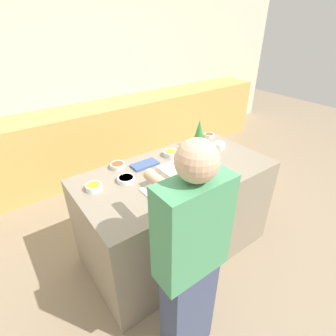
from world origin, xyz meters
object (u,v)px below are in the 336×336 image
candy_bowl_near_tray_right (209,135)px  candy_bowl_behind_tray (118,165)px  gingerbread_house (173,177)px  decorative_tree (199,134)px  person (190,262)px  candy_bowl_near_tray_left (170,153)px  candy_bowl_far_right (219,145)px  candy_bowl_beside_tree (94,187)px  cookbook (145,165)px  candy_bowl_far_left (126,179)px  baking_tray (173,189)px

candy_bowl_near_tray_right → candy_bowl_behind_tray: (-1.08, 0.00, -0.00)m
gingerbread_house → candy_bowl_near_tray_right: gingerbread_house is taller
decorative_tree → person: person is taller
candy_bowl_near_tray_right → candy_bowl_near_tray_left: (-0.58, -0.09, 0.00)m
candy_bowl_behind_tray → candy_bowl_near_tray_right: bearing=-0.2°
candy_bowl_behind_tray → candy_bowl_near_tray_left: size_ratio=0.93×
candy_bowl_far_right → candy_bowl_near_tray_left: bearing=162.5°
gingerbread_house → candy_bowl_behind_tray: (-0.19, 0.53, -0.08)m
gingerbread_house → candy_bowl_beside_tree: gingerbread_house is taller
candy_bowl_beside_tree → candy_bowl_near_tray_right: bearing=7.8°
candy_bowl_behind_tray → person: (-0.10, -1.07, -0.10)m
candy_bowl_far_right → cookbook: size_ratio=0.48×
candy_bowl_far_left → candy_bowl_near_tray_left: (0.54, 0.14, 0.01)m
candy_bowl_near_tray_right → candy_bowl_beside_tree: bearing=-172.2°
gingerbread_house → candy_bowl_beside_tree: bearing=144.6°
candy_bowl_far_left → cookbook: bearing=26.3°
candy_bowl_near_tray_left → decorative_tree: bearing=-3.5°
candy_bowl_far_left → candy_bowl_near_tray_left: bearing=14.2°
baking_tray → candy_bowl_behind_tray: 0.57m
gingerbread_house → person: person is taller
baking_tray → decorative_tree: 0.77m
candy_bowl_behind_tray → candy_bowl_far_right: bearing=-14.2°
candy_bowl_far_left → candy_bowl_behind_tray: size_ratio=1.09×
decorative_tree → candy_bowl_near_tray_left: decorative_tree is taller
candy_bowl_far_left → candy_bowl_near_tray_right: size_ratio=1.31×
candy_bowl_far_left → person: bearing=-94.0°
decorative_tree → candy_bowl_far_right: size_ratio=2.51×
candy_bowl_far_left → person: person is taller
candy_bowl_beside_tree → candy_bowl_near_tray_left: 0.79m
candy_bowl_near_tray_right → candy_bowl_far_right: size_ratio=0.93×
cookbook → person: size_ratio=0.15×
decorative_tree → candy_bowl_far_right: bearing=-40.4°
gingerbread_house → decorative_tree: size_ratio=0.87×
baking_tray → decorative_tree: size_ratio=1.51×
gingerbread_house → candy_bowl_behind_tray: bearing=109.4°
candy_bowl_near_tray_right → cookbook: 0.88m
baking_tray → candy_bowl_near_tray_right: bearing=30.8°
baking_tray → person: bearing=-118.4°
candy_bowl_far_right → person: bearing=-142.6°
candy_bowl_near_tray_right → candy_bowl_beside_tree: candy_bowl_beside_tree is taller
decorative_tree → candy_bowl_beside_tree: 1.12m
baking_tray → candy_bowl_behind_tray: size_ratio=3.40×
decorative_tree → candy_bowl_near_tray_left: 0.35m
candy_bowl_far_left → candy_bowl_near_tray_left: size_ratio=1.02×
candy_bowl_far_left → candy_bowl_near_tray_right: 1.14m
decorative_tree → candy_bowl_near_tray_left: (-0.33, 0.02, -0.11)m
candy_bowl_far_left → candy_bowl_behind_tray: bearing=79.2°
candy_bowl_beside_tree → person: bearing=-77.7°
gingerbread_house → candy_bowl_near_tray_left: gingerbread_house is taller
decorative_tree → candy_bowl_beside_tree: size_ratio=2.37×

